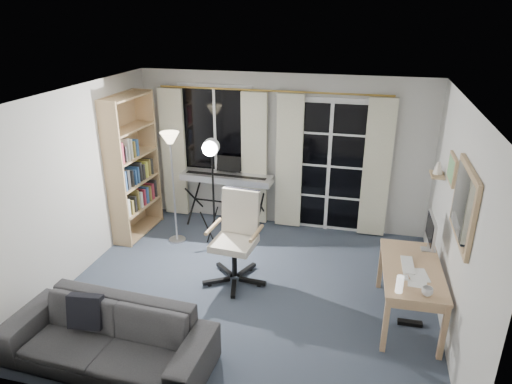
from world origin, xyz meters
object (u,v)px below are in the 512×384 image
studio_light (211,161)px  desk (412,274)px  mug (427,291)px  bookshelf (129,171)px  sofa (106,329)px  keyboard_piano (227,179)px  office_chair (238,229)px  torchiere_lamp (171,155)px  monitor (431,230)px

studio_light → desk: studio_light is taller
studio_light → mug: size_ratio=15.47×
bookshelf → desk: bookshelf is taller
studio_light → sofa: (-0.26, -2.42, -0.96)m
keyboard_piano → mug: (2.78, -2.32, -0.07)m
keyboard_piano → office_chair: (0.60, -1.43, -0.10)m
desk → torchiere_lamp: bearing=159.2°
torchiere_lamp → office_chair: size_ratio=1.43×
studio_light → bookshelf: bearing=162.1°
office_chair → sofa: size_ratio=0.57×
bookshelf → office_chair: (1.92, -0.83, -0.33)m
office_chair → mug: office_chair is taller
bookshelf → office_chair: 2.12m
monitor → sofa: monitor is taller
torchiere_lamp → desk: 3.53m
office_chair → sofa: office_chair is taller
desk → monitor: (0.20, 0.45, 0.34)m
monitor → bookshelf: bearing=167.5°
studio_light → monitor: size_ratio=3.52×
torchiere_lamp → desk: (3.26, -1.11, -0.77)m
bookshelf → monitor: size_ratio=4.45×
office_chair → sofa: (-0.80, -1.82, -0.29)m
torchiere_lamp → sofa: bearing=-81.5°
torchiere_lamp → bookshelf: bearing=171.0°
keyboard_piano → monitor: bearing=-23.7°
keyboard_piano → office_chair: size_ratio=1.24×
torchiere_lamp → studio_light: 0.65m
bookshelf → monitor: 4.28m
torchiere_lamp → office_chair: (1.18, -0.71, -0.66)m
keyboard_piano → studio_light: studio_light is taller
keyboard_piano → monitor: keyboard_piano is taller
keyboard_piano → office_chair: 1.55m
keyboard_piano → studio_light: 1.01m
office_chair → desk: office_chair is taller
studio_light → mug: studio_light is taller
monitor → sofa: (-3.08, -1.88, -0.52)m
torchiere_lamp → keyboard_piano: size_ratio=1.16×
studio_light → monitor: bearing=-19.1°
bookshelf → keyboard_piano: (1.33, 0.59, -0.23)m
studio_light → torchiere_lamp: bearing=161.3°
sofa → monitor: bearing=34.1°
keyboard_piano → mug: keyboard_piano is taller
keyboard_piano → monitor: size_ratio=3.02×
bookshelf → sofa: 2.95m
office_chair → monitor: size_ratio=2.44×
studio_light → office_chair: size_ratio=1.44×
keyboard_piano → sofa: size_ratio=0.70×
office_chair → mug: 2.36m
torchiere_lamp → desk: bearing=-18.7°
office_chair → desk: bearing=-6.0°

